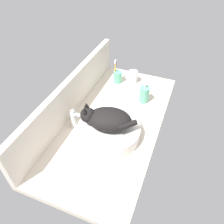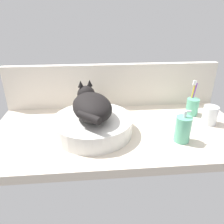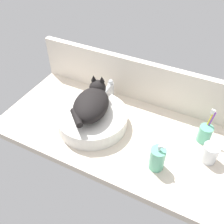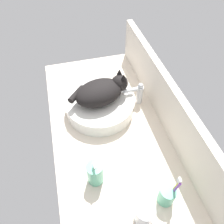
{
  "view_description": "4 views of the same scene",
  "coord_description": "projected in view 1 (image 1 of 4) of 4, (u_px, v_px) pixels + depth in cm",
  "views": [
    {
      "loc": [
        -92.56,
        -36.23,
        98.26
      ],
      "look_at": [
        -3.72,
        -1.19,
        11.03
      ],
      "focal_mm": 35.0,
      "sensor_mm": 36.0,
      "label": 1
    },
    {
      "loc": [
        -11.32,
        -91.73,
        53.35
      ],
      "look_at": [
        -3.47,
        -4.84,
        11.4
      ],
      "focal_mm": 35.0,
      "sensor_mm": 36.0,
      "label": 2
    },
    {
      "loc": [
        38.38,
        -80.44,
        93.98
      ],
      "look_at": [
        -1.98,
        -0.16,
        10.73
      ],
      "focal_mm": 40.0,
      "sensor_mm": 36.0,
      "label": 3
    },
    {
      "loc": [
        67.03,
        -16.63,
        90.22
      ],
      "look_at": [
        -2.02,
        1.43,
        8.44
      ],
      "focal_mm": 35.0,
      "sensor_mm": 36.0,
      "label": 4
    }
  ],
  "objects": [
    {
      "name": "backsplash_panel",
      "position": [
        71.0,
        95.0,
        1.39
      ],
      "size": [
        120.66,
        3.6,
        24.93
      ],
      "primitive_type": "cube",
      "color": "silver",
      "rests_on": "ground_plane"
    },
    {
      "name": "cat",
      "position": [
        106.0,
        119.0,
        1.21
      ],
      "size": [
        22.33,
        32.05,
        14.0
      ],
      "color": "black",
      "rests_on": "sink_basin"
    },
    {
      "name": "soap_dispenser",
      "position": [
        144.0,
        94.0,
        1.5
      ],
      "size": [
        6.8,
        6.8,
        14.92
      ],
      "color": "#60B793",
      "rests_on": "ground_plane"
    },
    {
      "name": "water_glass",
      "position": [
        133.0,
        77.0,
        1.69
      ],
      "size": [
        7.24,
        7.24,
        9.27
      ],
      "color": "white",
      "rests_on": "ground_plane"
    },
    {
      "name": "ground_plane",
      "position": [
        112.0,
        123.0,
        1.41
      ],
      "size": [
        120.66,
        59.69,
        4.0
      ],
      "primitive_type": "cube",
      "color": "beige"
    },
    {
      "name": "sink_basin",
      "position": [
        109.0,
        131.0,
        1.28
      ],
      "size": [
        36.52,
        36.52,
        7.82
      ],
      "primitive_type": "cylinder",
      "color": "silver",
      "rests_on": "ground_plane"
    },
    {
      "name": "faucet",
      "position": [
        75.0,
        118.0,
        1.31
      ],
      "size": [
        3.6,
        11.83,
        13.6
      ],
      "color": "silver",
      "rests_on": "ground_plane"
    },
    {
      "name": "toothbrush_cup",
      "position": [
        118.0,
        76.0,
        1.68
      ],
      "size": [
        6.48,
        6.48,
        18.67
      ],
      "color": "#5BB28E",
      "rests_on": "ground_plane"
    }
  ]
}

